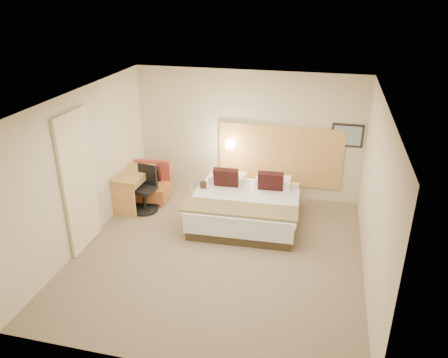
% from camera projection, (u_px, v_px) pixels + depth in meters
% --- Properties ---
extents(floor, '(4.80, 5.00, 0.02)m').
position_uv_depth(floor, '(219.00, 254.00, 7.53)').
color(floor, '#776650').
rests_on(floor, ground).
extents(ceiling, '(4.80, 5.00, 0.02)m').
position_uv_depth(ceiling, '(218.00, 99.00, 6.41)').
color(ceiling, white).
rests_on(ceiling, floor).
extents(wall_back, '(4.80, 0.02, 2.70)m').
position_uv_depth(wall_back, '(248.00, 135.00, 9.20)').
color(wall_back, beige).
rests_on(wall_back, floor).
extents(wall_front, '(4.80, 0.02, 2.70)m').
position_uv_depth(wall_front, '(162.00, 276.00, 4.74)').
color(wall_front, beige).
rests_on(wall_front, floor).
extents(wall_left, '(0.02, 5.00, 2.70)m').
position_uv_depth(wall_left, '(82.00, 169.00, 7.49)').
color(wall_left, beige).
rests_on(wall_left, floor).
extents(wall_right, '(0.02, 5.00, 2.70)m').
position_uv_depth(wall_right, '(376.00, 199.00, 6.45)').
color(wall_right, beige).
rests_on(wall_right, floor).
extents(headboard_panel, '(2.60, 0.04, 1.30)m').
position_uv_depth(headboard_panel, '(280.00, 156.00, 9.17)').
color(headboard_panel, tan).
rests_on(headboard_panel, wall_back).
extents(art_frame, '(0.62, 0.03, 0.47)m').
position_uv_depth(art_frame, '(347.00, 135.00, 8.68)').
color(art_frame, black).
rests_on(art_frame, wall_back).
extents(art_canvas, '(0.54, 0.01, 0.39)m').
position_uv_depth(art_canvas, '(347.00, 136.00, 8.66)').
color(art_canvas, gray).
rests_on(art_canvas, wall_back).
extents(lamp_arm, '(0.02, 0.12, 0.02)m').
position_uv_depth(lamp_arm, '(230.00, 144.00, 9.27)').
color(lamp_arm, silver).
rests_on(lamp_arm, wall_back).
extents(lamp_shade, '(0.15, 0.15, 0.15)m').
position_uv_depth(lamp_shade, '(230.00, 144.00, 9.22)').
color(lamp_shade, '#F7E6C1').
rests_on(lamp_shade, wall_back).
extents(curtain, '(0.06, 0.90, 2.42)m').
position_uv_depth(curtain, '(78.00, 182.00, 7.31)').
color(curtain, beige).
rests_on(curtain, wall_left).
extents(bottle_a, '(0.06, 0.06, 0.18)m').
position_uv_depth(bottle_a, '(197.00, 185.00, 8.67)').
color(bottle_a, '#7DA2C2').
rests_on(bottle_a, side_table).
extents(bottle_b, '(0.06, 0.06, 0.18)m').
position_uv_depth(bottle_b, '(201.00, 184.00, 8.71)').
color(bottle_b, '#87A9D1').
rests_on(bottle_b, side_table).
extents(menu_folder, '(0.13, 0.07, 0.20)m').
position_uv_depth(menu_folder, '(203.00, 186.00, 8.59)').
color(menu_folder, '#352315').
rests_on(menu_folder, side_table).
extents(bed, '(2.08, 2.03, 0.98)m').
position_uv_depth(bed, '(246.00, 206.00, 8.46)').
color(bed, '#382D1C').
rests_on(bed, floor).
extents(lounge_chair, '(0.83, 0.74, 0.81)m').
position_uv_depth(lounge_chair, '(151.00, 186.00, 9.30)').
color(lounge_chair, '#B17D53').
rests_on(lounge_chair, floor).
extents(side_table, '(0.54, 0.54, 0.51)m').
position_uv_depth(side_table, '(200.00, 199.00, 8.78)').
color(side_table, silver).
rests_on(side_table, floor).
extents(desk, '(0.60, 1.25, 0.77)m').
position_uv_depth(desk, '(136.00, 178.00, 8.98)').
color(desk, '#A58340').
rests_on(desk, floor).
extents(desk_chair, '(0.60, 0.60, 0.94)m').
position_uv_depth(desk_chair, '(145.00, 193.00, 8.84)').
color(desk_chair, black).
rests_on(desk_chair, floor).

